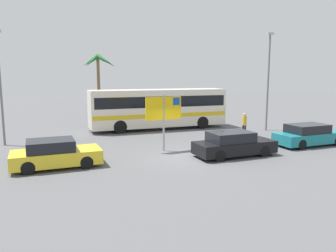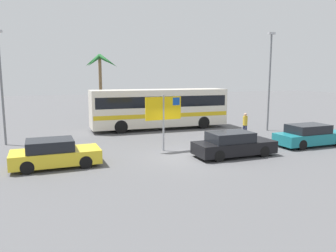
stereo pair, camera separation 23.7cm
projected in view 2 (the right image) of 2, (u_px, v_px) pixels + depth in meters
ground at (188, 157)px, 17.49m from camera, size 120.00×120.00×0.00m
bus_front_coach at (160, 107)px, 26.37m from camera, size 10.90×2.45×3.17m
ferry_sign at (164, 110)px, 18.57m from camera, size 2.19×0.32×3.20m
car_black at (233, 145)px, 17.55m from camera, size 4.45×1.82×1.32m
car_yellow at (54, 154)px, 15.51m from camera, size 4.12×1.98×1.32m
car_teal at (310, 135)px, 20.20m from camera, size 4.64×1.89×1.32m
pedestrian_by_bus at (245, 123)px, 23.06m from camera, size 0.32×0.32×1.69m
lamp_post_left_side at (270, 78)px, 25.21m from camera, size 0.56×0.20×7.49m
lamp_post_right_side at (1, 83)px, 19.93m from camera, size 0.56×0.20×6.96m
palm_tree_seaside at (101, 67)px, 33.53m from camera, size 3.42×3.83×6.44m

